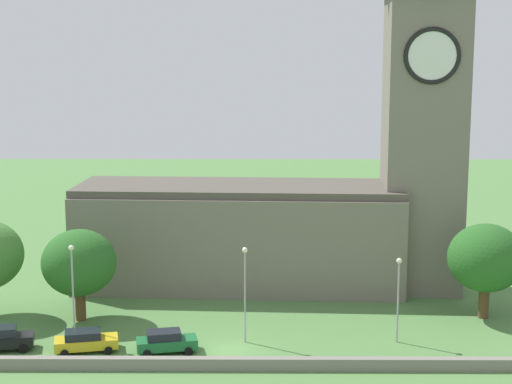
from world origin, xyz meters
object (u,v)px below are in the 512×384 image
streetlamp_central (245,280)px  church (303,195)px  tree_riverside_east (486,258)px  streetlamp_west_mid (72,278)px  car_black (1,339)px  car_yellow (85,341)px  tree_churchyard (79,263)px  streetlamp_east_mid (398,286)px  car_green (166,341)px

streetlamp_central → church: bearing=71.5°
tree_riverside_east → streetlamp_west_mid: bearing=-170.1°
streetlamp_central → tree_riverside_east: 21.29m
church → car_black: size_ratio=7.56×
car_yellow → church: bearing=45.8°
car_yellow → tree_churchyard: 8.66m
streetlamp_east_mid → tree_churchyard: (-26.06, 5.18, 0.45)m
tree_riverside_east → car_yellow: bearing=-165.9°
streetlamp_west_mid → streetlamp_east_mid: streetlamp_west_mid is taller
streetlamp_west_mid → streetlamp_east_mid: bearing=-0.3°
car_green → streetlamp_central: 7.62m
tree_churchyard → tree_riverside_east: tree_riverside_east is taller
streetlamp_east_mid → tree_riverside_east: tree_riverside_east is taller
car_yellow → car_green: car_green is taller
streetlamp_west_mid → church: bearing=39.8°
car_black → streetlamp_central: size_ratio=0.65×
car_green → tree_churchyard: 11.84m
streetlamp_east_mid → church: bearing=113.0°
tree_churchyard → streetlamp_central: bearing=-20.4°
streetlamp_central → tree_churchyard: bearing=159.6°
streetlamp_west_mid → streetlamp_central: (13.48, -0.18, -0.06)m
church → streetlamp_east_mid: 17.67m
tree_riverside_east → streetlamp_east_mid: bearing=-144.4°
tree_churchyard → car_yellow: bearing=-74.9°
car_black → tree_churchyard: bearing=58.1°
church → tree_riverside_east: (15.11, -9.71, -3.75)m
church → streetlamp_east_mid: bearing=-67.0°
streetlamp_east_mid → car_yellow: bearing=-174.9°
car_yellow → tree_riverside_east: 33.82m
church → car_green: 22.80m
streetlamp_west_mid → car_green: bearing=-18.0°
streetlamp_east_mid → tree_riverside_east: (8.44, 6.04, 0.70)m
car_green → streetlamp_west_mid: (-7.52, 2.45, 4.25)m
car_green → streetlamp_east_mid: 18.44m
car_green → streetlamp_east_mid: streetlamp_east_mid is taller
church → streetlamp_west_mid: size_ratio=4.85×
church → streetlamp_west_mid: bearing=-140.2°
streetlamp_east_mid → tree_riverside_east: 10.40m
car_green → tree_riverside_east: 27.99m
car_black → streetlamp_west_mid: bearing=23.0°
church → tree_riverside_east: 18.34m
streetlamp_east_mid → car_green: bearing=-172.6°
car_yellow → streetlamp_east_mid: size_ratio=0.74×
car_yellow → streetlamp_central: 13.00m
streetlamp_west_mid → tree_riverside_east: size_ratio=0.95×
church → car_yellow: (-17.41, -17.89, -8.18)m
church → tree_churchyard: bearing=-151.4°
church → car_black: bearing=-143.3°
church → car_green: size_ratio=7.81×
car_yellow → tree_churchyard: tree_churchyard is taller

